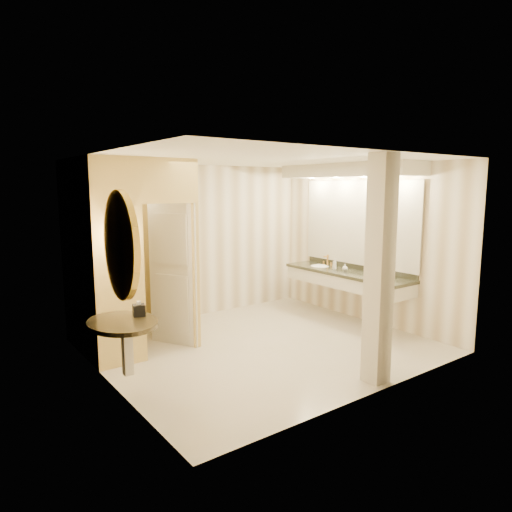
# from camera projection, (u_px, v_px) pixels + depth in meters

# --- Properties ---
(floor) EXTENTS (4.50, 4.50, 0.00)m
(floor) POSITION_uv_depth(u_px,v_px,m) (262.00, 346.00, 6.73)
(floor) COLOR beige
(floor) RESTS_ON ground
(ceiling) EXTENTS (4.50, 4.50, 0.00)m
(ceiling) POSITION_uv_depth(u_px,v_px,m) (263.00, 159.00, 6.32)
(ceiling) COLOR white
(ceiling) RESTS_ON wall_back
(wall_back) EXTENTS (4.50, 0.02, 2.70)m
(wall_back) POSITION_uv_depth(u_px,v_px,m) (195.00, 242.00, 8.11)
(wall_back) COLOR white
(wall_back) RESTS_ON floor
(wall_front) EXTENTS (4.50, 0.02, 2.70)m
(wall_front) POSITION_uv_depth(u_px,v_px,m) (374.00, 277.00, 4.93)
(wall_front) COLOR white
(wall_front) RESTS_ON floor
(wall_left) EXTENTS (0.02, 4.00, 2.70)m
(wall_left) POSITION_uv_depth(u_px,v_px,m) (106.00, 273.00, 5.20)
(wall_left) COLOR white
(wall_left) RESTS_ON floor
(wall_right) EXTENTS (0.02, 4.00, 2.70)m
(wall_right) POSITION_uv_depth(u_px,v_px,m) (366.00, 244.00, 7.85)
(wall_right) COLOR white
(wall_right) RESTS_ON floor
(toilet_closet) EXTENTS (1.50, 1.55, 2.70)m
(toilet_closet) POSITION_uv_depth(u_px,v_px,m) (161.00, 252.00, 6.63)
(toilet_closet) COLOR #EED87C
(toilet_closet) RESTS_ON floor
(wall_sconce) EXTENTS (0.14, 0.14, 0.42)m
(wall_sconce) POSITION_uv_depth(u_px,v_px,m) (119.00, 234.00, 5.68)
(wall_sconce) COLOR gold
(wall_sconce) RESTS_ON toilet_closet
(vanity) EXTENTS (0.75, 2.64, 2.09)m
(vanity) POSITION_uv_depth(u_px,v_px,m) (349.00, 228.00, 7.77)
(vanity) COLOR beige
(vanity) RESTS_ON floor
(console_shelf) EXTENTS (0.91, 0.91, 1.91)m
(console_shelf) POSITION_uv_depth(u_px,v_px,m) (122.00, 279.00, 4.90)
(console_shelf) COLOR black
(console_shelf) RESTS_ON floor
(pillar) EXTENTS (0.25, 0.25, 2.70)m
(pillar) POSITION_uv_depth(u_px,v_px,m) (379.00, 271.00, 5.31)
(pillar) COLOR beige
(pillar) RESTS_ON floor
(tissue_box) EXTENTS (0.16, 0.16, 0.13)m
(tissue_box) POSITION_uv_depth(u_px,v_px,m) (139.00, 310.00, 5.15)
(tissue_box) COLOR black
(tissue_box) RESTS_ON console_shelf
(toilet) EXTENTS (0.67, 0.87, 0.79)m
(toilet) POSITION_uv_depth(u_px,v_px,m) (92.00, 315.00, 6.93)
(toilet) COLOR white
(toilet) RESTS_ON floor
(soap_bottle_a) EXTENTS (0.08, 0.08, 0.13)m
(soap_bottle_a) POSITION_uv_depth(u_px,v_px,m) (367.00, 271.00, 7.51)
(soap_bottle_a) COLOR beige
(soap_bottle_a) RESTS_ON vanity
(soap_bottle_b) EXTENTS (0.10, 0.10, 0.12)m
(soap_bottle_b) POSITION_uv_depth(u_px,v_px,m) (345.00, 267.00, 7.91)
(soap_bottle_b) COLOR silver
(soap_bottle_b) RESTS_ON vanity
(soap_bottle_c) EXTENTS (0.09, 0.09, 0.20)m
(soap_bottle_c) POSITION_uv_depth(u_px,v_px,m) (335.00, 264.00, 8.03)
(soap_bottle_c) COLOR #C6B28C
(soap_bottle_c) RESTS_ON vanity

